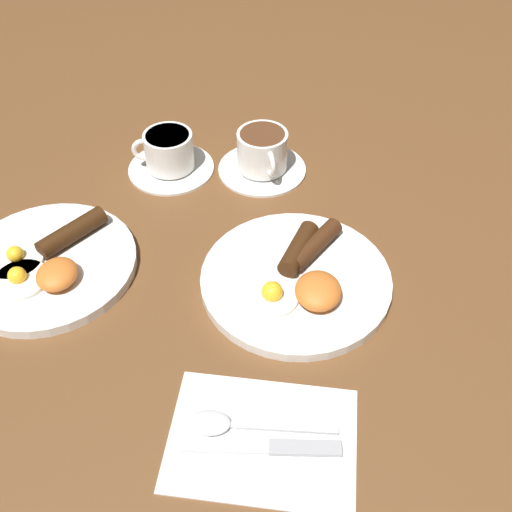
# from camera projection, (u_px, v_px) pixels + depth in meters

# --- Properties ---
(ground_plane) EXTENTS (3.00, 3.00, 0.00)m
(ground_plane) POSITION_uv_depth(u_px,v_px,m) (295.00, 284.00, 0.82)
(ground_plane) COLOR brown
(breakfast_plate_near) EXTENTS (0.26, 0.26, 0.05)m
(breakfast_plate_near) POSITION_uv_depth(u_px,v_px,m) (298.00, 278.00, 0.81)
(breakfast_plate_near) COLOR white
(breakfast_plate_near) RESTS_ON ground_plane
(breakfast_plate_far) EXTENTS (0.25, 0.25, 0.04)m
(breakfast_plate_far) POSITION_uv_depth(u_px,v_px,m) (47.00, 263.00, 0.83)
(breakfast_plate_far) COLOR white
(breakfast_plate_far) RESTS_ON ground_plane
(teacup_near) EXTENTS (0.15, 0.15, 0.07)m
(teacup_near) POSITION_uv_depth(u_px,v_px,m) (262.00, 155.00, 0.98)
(teacup_near) COLOR white
(teacup_near) RESTS_ON ground_plane
(teacup_far) EXTENTS (0.14, 0.14, 0.07)m
(teacup_far) POSITION_uv_depth(u_px,v_px,m) (169.00, 155.00, 0.98)
(teacup_far) COLOR white
(teacup_far) RESTS_ON ground_plane
(napkin) EXTENTS (0.15, 0.21, 0.01)m
(napkin) POSITION_uv_depth(u_px,v_px,m) (262.00, 439.00, 0.66)
(napkin) COLOR white
(napkin) RESTS_ON ground_plane
(knife) EXTENTS (0.03, 0.17, 0.01)m
(knife) POSITION_uv_depth(u_px,v_px,m) (270.00, 447.00, 0.64)
(knife) COLOR silver
(knife) RESTS_ON napkin
(spoon) EXTENTS (0.04, 0.17, 0.01)m
(spoon) POSITION_uv_depth(u_px,v_px,m) (226.00, 424.00, 0.66)
(spoon) COLOR silver
(spoon) RESTS_ON napkin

